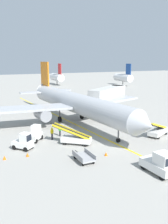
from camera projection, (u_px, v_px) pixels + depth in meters
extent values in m
plane|color=#9E9B93|center=(117.00, 147.00, 30.63)|extent=(300.00, 300.00, 0.00)
cube|color=yellow|center=(99.00, 135.00, 35.09)|extent=(6.64, 79.77, 0.01)
cylinder|color=#B2B5BA|center=(76.00, 103.00, 41.23)|extent=(5.67, 30.17, 3.30)
cone|color=#B2B5BA|center=(145.00, 125.00, 27.55)|extent=(3.41, 2.65, 3.23)
cone|color=#B2B5BA|center=(41.00, 90.00, 54.99)|extent=(3.35, 3.04, 3.14)
cube|color=#B2B5BA|center=(107.00, 100.00, 46.26)|extent=(13.71, 7.92, 0.36)
cylinder|color=gray|center=(103.00, 107.00, 44.82)|extent=(2.15, 3.34, 1.90)
cube|color=#B2B5BA|center=(30.00, 108.00, 38.90)|extent=(13.46, 6.05, 0.36)
cylinder|color=gray|center=(43.00, 114.00, 39.07)|extent=(2.15, 3.34, 1.90)
cube|color=orange|center=(45.00, 74.00, 52.18)|extent=(0.60, 4.01, 5.20)
cube|color=#B2B5BA|center=(59.00, 91.00, 54.10)|extent=(5.55, 3.28, 0.24)
cube|color=#B2B5BA|center=(33.00, 92.00, 51.15)|extent=(5.32, 2.51, 0.24)
cylinder|color=#4C4C51|center=(118.00, 131.00, 31.92)|extent=(0.20, 0.20, 3.12)
cylinder|color=black|center=(118.00, 140.00, 32.20)|extent=(0.39, 0.59, 0.56)
cylinder|color=#4C4C51|center=(82.00, 111.00, 44.40)|extent=(0.20, 0.20, 3.12)
cylinder|color=black|center=(82.00, 116.00, 44.63)|extent=(0.42, 0.98, 0.96)
cylinder|color=#4C4C51|center=(60.00, 113.00, 42.24)|extent=(0.20, 0.20, 3.12)
cylinder|color=black|center=(60.00, 119.00, 42.47)|extent=(0.42, 0.98, 0.96)
cube|color=black|center=(133.00, 118.00, 29.16)|extent=(2.88, 1.22, 0.60)
cube|color=beige|center=(107.00, 94.00, 51.26)|extent=(11.44, 8.79, 2.50)
cylinder|color=beige|center=(118.00, 91.00, 56.04)|extent=(3.20, 3.20, 2.50)
cylinder|color=#59595B|center=(103.00, 106.00, 50.27)|extent=(0.56, 0.56, 2.35)
cube|color=#333338|center=(103.00, 111.00, 50.47)|extent=(1.80, 1.40, 0.50)
cube|color=silver|center=(159.00, 166.00, 23.59)|extent=(2.03, 3.67, 0.80)
cube|color=silver|center=(164.00, 159.00, 22.84)|extent=(1.58, 1.67, 1.10)
cylinder|color=black|center=(162.00, 177.00, 22.22)|extent=(0.24, 0.61, 0.60)
cylinder|color=black|center=(155.00, 163.00, 25.13)|extent=(0.24, 0.61, 0.60)
cylinder|color=black|center=(143.00, 166.00, 24.40)|extent=(0.24, 0.61, 0.60)
cube|color=silver|center=(35.00, 136.00, 32.67)|extent=(2.56, 2.66, 0.70)
cube|color=silver|center=(36.00, 129.00, 32.88)|extent=(1.49, 1.50, 1.10)
cube|color=black|center=(38.00, 128.00, 33.36)|extent=(0.79, 0.70, 0.77)
cylinder|color=black|center=(34.00, 136.00, 33.68)|extent=(0.56, 0.60, 0.60)
cylinder|color=black|center=(42.00, 137.00, 33.39)|extent=(0.56, 0.60, 0.60)
cylinder|color=black|center=(28.00, 140.00, 32.10)|extent=(0.56, 0.60, 0.60)
cylinder|color=black|center=(36.00, 141.00, 31.81)|extent=(0.56, 0.60, 0.60)
cube|color=silver|center=(23.00, 144.00, 29.67)|extent=(2.55, 2.67, 0.70)
cube|color=silver|center=(25.00, 137.00, 29.32)|extent=(1.49, 1.50, 1.10)
cube|color=black|center=(29.00, 138.00, 29.12)|extent=(0.79, 0.70, 0.77)
cylinder|color=black|center=(31.00, 146.00, 29.92)|extent=(0.56, 0.60, 0.60)
cylinder|color=black|center=(26.00, 149.00, 28.93)|extent=(0.56, 0.60, 0.60)
cylinder|color=black|center=(20.00, 144.00, 30.57)|extent=(0.56, 0.60, 0.60)
cylinder|color=black|center=(14.00, 147.00, 29.58)|extent=(0.56, 0.60, 0.60)
cube|color=silver|center=(76.00, 140.00, 31.47)|extent=(3.90, 3.55, 0.60)
cylinder|color=black|center=(65.00, 143.00, 31.22)|extent=(0.61, 0.55, 0.60)
cylinder|color=black|center=(68.00, 139.00, 32.44)|extent=(0.61, 0.55, 0.60)
cylinder|color=black|center=(85.00, 144.00, 30.63)|extent=(0.61, 0.55, 0.60)
cylinder|color=black|center=(88.00, 141.00, 31.84)|extent=(0.61, 0.55, 0.60)
cube|color=black|center=(72.00, 132.00, 31.40)|extent=(4.45, 3.84, 1.76)
cube|color=yellow|center=(71.00, 132.00, 30.95)|extent=(3.96, 3.21, 1.84)
cube|color=yellow|center=(73.00, 130.00, 31.80)|extent=(3.96, 3.21, 1.84)
cube|color=silver|center=(158.00, 132.00, 34.85)|extent=(4.08, 2.97, 0.60)
cylinder|color=black|center=(158.00, 137.00, 33.52)|extent=(0.64, 0.45, 0.60)
cylinder|color=black|center=(150.00, 135.00, 34.31)|extent=(0.64, 0.45, 0.60)
cylinder|color=black|center=(166.00, 132.00, 35.53)|extent=(0.64, 0.45, 0.60)
cylinder|color=black|center=(157.00, 131.00, 36.32)|extent=(0.64, 0.45, 0.60)
cube|color=black|center=(157.00, 126.00, 34.20)|extent=(4.91, 2.93, 1.76)
cube|color=yellow|center=(160.00, 126.00, 33.89)|extent=(4.58, 2.20, 1.84)
cube|color=yellow|center=(154.00, 125.00, 34.45)|extent=(4.58, 2.20, 1.84)
cube|color=#A5A5A8|center=(84.00, 157.00, 26.24)|extent=(1.51, 2.81, 0.16)
cube|color=#4C4C51|center=(77.00, 152.00, 27.87)|extent=(0.08, 0.90, 0.08)
cylinder|color=#4C4C51|center=(75.00, 150.00, 28.27)|extent=(0.12, 0.12, 0.05)
cube|color=gray|center=(77.00, 156.00, 25.87)|extent=(0.07, 2.80, 0.50)
cube|color=gray|center=(90.00, 154.00, 26.50)|extent=(0.07, 2.80, 0.50)
cylinder|color=black|center=(75.00, 157.00, 26.97)|extent=(0.12, 0.36, 0.36)
cylinder|color=black|center=(85.00, 155.00, 27.47)|extent=(0.12, 0.36, 0.36)
cylinder|color=black|center=(83.00, 164.00, 25.12)|extent=(0.12, 0.36, 0.36)
cylinder|color=black|center=(93.00, 162.00, 25.62)|extent=(0.12, 0.36, 0.36)
cylinder|color=#26262D|center=(52.00, 136.00, 33.32)|extent=(0.24, 0.24, 0.85)
cube|color=yellow|center=(52.00, 131.00, 33.17)|extent=(0.36, 0.22, 0.56)
sphere|color=#9E7051|center=(52.00, 129.00, 33.09)|extent=(0.20, 0.20, 0.20)
sphere|color=yellow|center=(52.00, 128.00, 33.08)|extent=(0.24, 0.24, 0.24)
cylinder|color=#26262D|center=(60.00, 133.00, 34.73)|extent=(0.24, 0.24, 0.85)
cube|color=green|center=(60.00, 128.00, 34.58)|extent=(0.36, 0.22, 0.56)
sphere|color=beige|center=(60.00, 126.00, 34.49)|extent=(0.20, 0.20, 0.20)
sphere|color=yellow|center=(60.00, 125.00, 34.48)|extent=(0.24, 0.24, 0.24)
cone|color=orange|center=(27.00, 155.00, 27.54)|extent=(0.36, 0.36, 0.44)
cone|color=orange|center=(4.00, 158.00, 26.71)|extent=(0.36, 0.36, 0.44)
cone|color=orange|center=(106.00, 154.00, 27.77)|extent=(0.36, 0.36, 0.44)
cylinder|color=silver|center=(57.00, 77.00, 102.12)|extent=(3.00, 10.00, 3.00)
cylinder|color=#3F3F3F|center=(57.00, 83.00, 102.61)|extent=(0.30, 0.30, 1.60)
cube|color=red|center=(60.00, 69.00, 98.29)|extent=(0.24, 3.20, 4.40)
cylinder|color=silver|center=(123.00, 78.00, 100.12)|extent=(3.00, 10.00, 3.00)
cylinder|color=#3F3F3F|center=(123.00, 83.00, 100.61)|extent=(0.30, 0.30, 1.60)
cube|color=navy|center=(128.00, 69.00, 96.29)|extent=(0.24, 3.20, 4.40)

